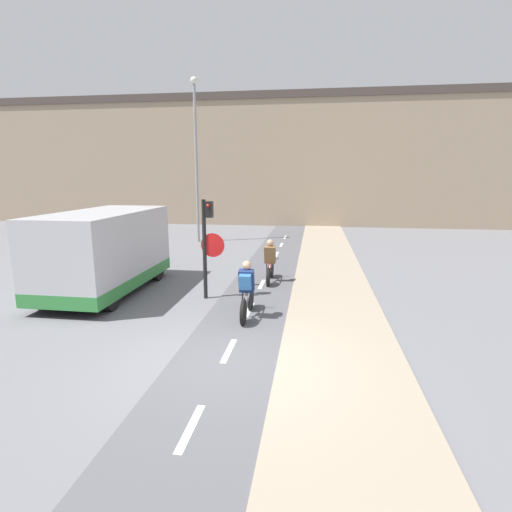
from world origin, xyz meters
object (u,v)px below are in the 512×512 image
Objects in this scene: street_lamp_far at (196,146)px; cyclist_far at (270,263)px; traffic_light_pole at (207,238)px; cyclist_near at (247,290)px; van at (105,253)px.

cyclist_far is (4.68, -7.64, -4.25)m from street_lamp_far.
cyclist_near is (1.34, -1.41, -1.05)m from traffic_light_pole.
street_lamp_far is (-3.14, 9.65, 3.15)m from traffic_light_pole.
van is at bearing -90.21° from street_lamp_far.
cyclist_near is at bearing -19.40° from van.
traffic_light_pole is 1.69× the size of cyclist_far.
traffic_light_pole reaches higher than van.
van is (-4.52, 1.59, 0.49)m from cyclist_near.
cyclist_far is 5.08m from van.
traffic_light_pole is 0.58× the size of van.
cyclist_near is 3.43m from cyclist_far.
van is (-4.71, -1.83, 0.54)m from cyclist_far.
traffic_light_pole is at bearing -3.23° from van.
street_lamp_far is at bearing 108.04° from traffic_light_pole.
cyclist_near is 4.82m from van.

